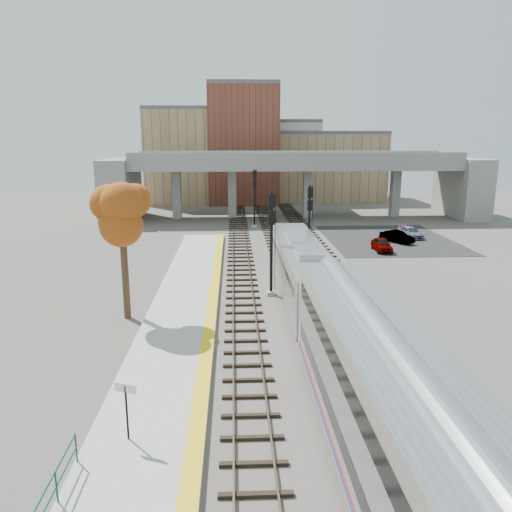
# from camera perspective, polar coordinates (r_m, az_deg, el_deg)

# --- Properties ---
(ground) EXTENTS (160.00, 160.00, 0.00)m
(ground) POSITION_cam_1_polar(r_m,az_deg,el_deg) (30.14, 4.95, -8.95)
(ground) COLOR #47423D
(ground) RESTS_ON ground
(platform) EXTENTS (4.50, 60.00, 0.35)m
(platform) POSITION_cam_1_polar(r_m,az_deg,el_deg) (30.02, -9.06, -8.80)
(platform) COLOR #9E9E99
(platform) RESTS_ON ground
(yellow_strip) EXTENTS (0.70, 60.00, 0.01)m
(yellow_strip) POSITION_cam_1_polar(r_m,az_deg,el_deg) (29.80, -5.40, -8.49)
(yellow_strip) COLOR yellow
(yellow_strip) RESTS_ON platform
(tracks) EXTENTS (10.70, 95.00, 0.25)m
(tracks) POSITION_cam_1_polar(r_m,az_deg,el_deg) (41.97, 4.01, -2.35)
(tracks) COLOR black
(tracks) RESTS_ON ground
(overpass) EXTENTS (54.00, 12.00, 9.50)m
(overpass) POSITION_cam_1_polar(r_m,az_deg,el_deg) (73.37, 4.31, 8.94)
(overpass) COLOR slate
(overpass) RESTS_ON ground
(buildings_far) EXTENTS (43.00, 21.00, 20.60)m
(buildings_far) POSITION_cam_1_polar(r_m,az_deg,el_deg) (94.40, 0.50, 11.22)
(buildings_far) COLOR #9F855C
(buildings_far) RESTS_ON ground
(parking_lot) EXTENTS (14.00, 18.00, 0.04)m
(parking_lot) POSITION_cam_1_polar(r_m,az_deg,el_deg) (59.52, 14.89, 1.87)
(parking_lot) COLOR black
(parking_lot) RESTS_ON ground
(locomotive) EXTENTS (3.02, 19.05, 4.10)m
(locomotive) POSITION_cam_1_polar(r_m,az_deg,el_deg) (36.06, 5.18, -1.37)
(locomotive) COLOR #A8AAB2
(locomotive) RESTS_ON ground
(coach) EXTENTS (3.03, 25.00, 5.00)m
(coach) POSITION_cam_1_polar(r_m,az_deg,el_deg) (15.50, 17.22, -21.09)
(coach) COLOR #A8AAB2
(coach) RESTS_ON ground
(signal_mast_near) EXTENTS (0.60, 0.64, 7.73)m
(signal_mast_near) POSITION_cam_1_polar(r_m,az_deg,el_deg) (36.21, 1.77, 1.46)
(signal_mast_near) COLOR #9E9E99
(signal_mast_near) RESTS_ON ground
(signal_mast_mid) EXTENTS (0.60, 0.64, 7.32)m
(signal_mast_mid) POSITION_cam_1_polar(r_m,az_deg,el_deg) (45.36, 6.10, 3.47)
(signal_mast_mid) COLOR #9E9E99
(signal_mast_mid) RESTS_ON ground
(signal_mast_far) EXTENTS (0.60, 0.64, 7.51)m
(signal_mast_far) POSITION_cam_1_polar(r_m,az_deg,el_deg) (64.81, -0.17, 6.62)
(signal_mast_far) COLOR #9E9E99
(signal_mast_far) RESTS_ON ground
(station_sign) EXTENTS (0.86, 0.36, 2.27)m
(station_sign) POSITION_cam_1_polar(r_m,az_deg,el_deg) (19.78, -14.63, -15.61)
(station_sign) COLOR black
(station_sign) RESTS_ON platform
(tree) EXTENTS (3.60, 3.60, 9.13)m
(tree) POSITION_cam_1_polar(r_m,az_deg,el_deg) (32.10, -15.13, 4.59)
(tree) COLOR #382619
(tree) RESTS_ON ground
(car_a) EXTENTS (1.70, 3.98, 1.34)m
(car_a) POSITION_cam_1_polar(r_m,az_deg,el_deg) (52.88, 14.18, 1.27)
(car_a) COLOR #99999E
(car_a) RESTS_ON parking_lot
(car_b) EXTENTS (3.33, 4.12, 1.32)m
(car_b) POSITION_cam_1_polar(r_m,az_deg,el_deg) (57.67, 15.81, 2.14)
(car_b) COLOR #99999E
(car_b) RESTS_ON parking_lot
(car_c) EXTENTS (2.50, 4.38, 1.20)m
(car_c) POSITION_cam_1_polar(r_m,az_deg,el_deg) (61.06, 17.24, 2.59)
(car_c) COLOR #99999E
(car_c) RESTS_ON parking_lot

